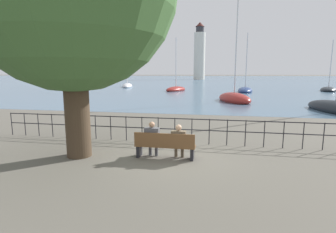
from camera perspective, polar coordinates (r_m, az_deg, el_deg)
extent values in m
plane|color=#605B51|center=(9.06, -0.60, -8.96)|extent=(1000.00, 1000.00, 0.00)
cube|color=slate|center=(168.09, 10.37, 8.26)|extent=(600.00, 300.00, 0.01)
cylinder|color=#423323|center=(9.41, -19.18, 1.41)|extent=(0.83, 0.83, 3.26)
cube|color=brown|center=(8.93, -0.61, -6.37)|extent=(2.04, 0.45, 0.05)
cube|color=brown|center=(8.67, -0.88, -5.15)|extent=(2.04, 0.04, 0.45)
cube|color=black|center=(9.21, -6.27, -7.39)|extent=(0.10, 0.41, 0.40)
cube|color=black|center=(8.87, 5.30, -8.05)|extent=(0.10, 0.41, 0.40)
cylinder|color=#4C4C51|center=(9.26, -3.88, -7.12)|extent=(0.11, 0.11, 0.45)
cylinder|color=#4C4C51|center=(9.20, -2.54, -7.20)|extent=(0.11, 0.11, 0.45)
cube|color=#4C4C51|center=(9.07, -3.36, -5.65)|extent=(0.42, 0.26, 0.14)
cube|color=#4C4C51|center=(8.93, -3.52, -4.29)|extent=(0.49, 0.24, 0.58)
sphere|color=#A87A5B|center=(8.85, -3.54, -1.77)|extent=(0.20, 0.20, 0.20)
cylinder|color=brown|center=(9.07, 1.76, -7.44)|extent=(0.11, 0.11, 0.45)
cylinder|color=brown|center=(9.04, 3.14, -7.51)|extent=(0.11, 0.11, 0.45)
cube|color=brown|center=(8.90, 2.38, -5.94)|extent=(0.41, 0.26, 0.14)
cube|color=brown|center=(8.76, 2.30, -4.78)|extent=(0.49, 0.24, 0.51)
sphere|color=tan|center=(8.68, 2.32, -2.43)|extent=(0.20, 0.20, 0.20)
cylinder|color=black|center=(14.25, -30.89, -1.35)|extent=(0.04, 0.04, 1.05)
cylinder|color=black|center=(13.80, -28.70, -1.49)|extent=(0.04, 0.04, 1.05)
cylinder|color=black|center=(13.36, -26.37, -1.63)|extent=(0.04, 0.04, 1.05)
cylinder|color=black|center=(12.95, -23.89, -1.77)|extent=(0.04, 0.04, 1.05)
cylinder|color=black|center=(12.57, -21.25, -1.93)|extent=(0.04, 0.04, 1.05)
cylinder|color=black|center=(12.21, -18.45, -2.08)|extent=(0.04, 0.04, 1.05)
cylinder|color=black|center=(11.89, -15.49, -2.24)|extent=(0.04, 0.04, 1.05)
cylinder|color=black|center=(11.59, -12.37, -2.41)|extent=(0.04, 0.04, 1.05)
cylinder|color=black|center=(11.34, -9.09, -2.57)|extent=(0.04, 0.04, 1.05)
cylinder|color=black|center=(11.12, -5.68, -2.73)|extent=(0.04, 0.04, 1.05)
cylinder|color=black|center=(10.95, -2.15, -2.89)|extent=(0.04, 0.04, 1.05)
cylinder|color=black|center=(10.81, 1.49, -3.04)|extent=(0.04, 0.04, 1.05)
cylinder|color=black|center=(10.72, 5.21, -3.18)|extent=(0.04, 0.04, 1.05)
cylinder|color=black|center=(10.68, 8.97, -3.31)|extent=(0.04, 0.04, 1.05)
cylinder|color=black|center=(10.68, 12.75, -3.42)|extent=(0.04, 0.04, 1.05)
cylinder|color=black|center=(10.73, 16.50, -3.52)|extent=(0.04, 0.04, 1.05)
cylinder|color=black|center=(10.83, 20.21, -3.61)|extent=(0.04, 0.04, 1.05)
cylinder|color=black|center=(10.97, 23.85, -3.67)|extent=(0.04, 0.04, 1.05)
cylinder|color=black|center=(11.15, 27.37, -3.72)|extent=(0.04, 0.04, 1.05)
cylinder|color=black|center=(11.37, 30.77, -3.76)|extent=(0.04, 0.04, 1.05)
cylinder|color=black|center=(10.72, 1.50, -0.45)|extent=(15.47, 0.04, 0.04)
cylinder|color=black|center=(10.80, 1.49, -2.77)|extent=(15.47, 0.04, 0.04)
ellipsoid|color=maroon|center=(43.30, 1.73, 5.88)|extent=(3.70, 5.82, 1.04)
cylinder|color=silver|center=(43.25, 1.75, 11.55)|extent=(0.14, 0.14, 7.94)
ellipsoid|color=silver|center=(55.60, -8.84, 6.58)|extent=(3.86, 7.95, 1.19)
cylinder|color=silver|center=(55.61, -8.99, 12.25)|extent=(0.14, 0.14, 10.29)
ellipsoid|color=black|center=(49.97, 31.53, 4.97)|extent=(3.94, 6.51, 1.01)
cylinder|color=silver|center=(49.92, 31.94, 9.64)|extent=(0.14, 0.14, 7.58)
ellipsoid|color=black|center=(23.22, 32.68, 1.43)|extent=(3.41, 6.78, 1.19)
ellipsoid|color=navy|center=(42.37, 16.44, 5.43)|extent=(2.76, 6.24, 1.06)
cylinder|color=silver|center=(42.33, 16.73, 11.46)|extent=(0.14, 0.14, 8.28)
ellipsoid|color=maroon|center=(27.53, 14.20, 3.70)|extent=(4.22, 6.13, 1.31)
cylinder|color=silver|center=(27.54, 14.65, 14.71)|extent=(0.14, 0.14, 9.79)
cylinder|color=silver|center=(125.96, 6.85, 12.87)|extent=(5.20, 5.20, 21.32)
cylinder|color=#2D2D33|center=(127.26, 6.96, 18.25)|extent=(3.64, 3.64, 2.60)
cone|color=#4C1E19|center=(127.65, 6.99, 19.29)|extent=(4.16, 4.16, 2.08)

